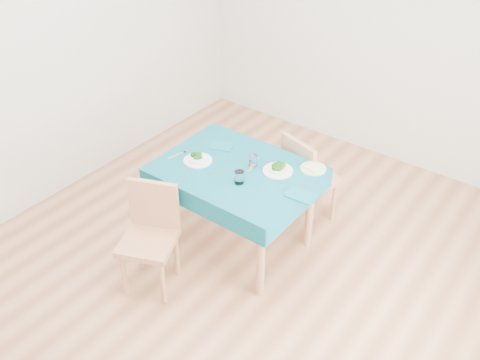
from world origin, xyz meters
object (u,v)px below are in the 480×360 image
Objects in this scene: chair_far at (312,173)px; side_plate at (313,169)px; bowl_far at (278,168)px; bowl_near at (198,158)px; chair_near at (147,237)px; table at (236,208)px.

side_plate is (0.17, -0.31, 0.29)m from chair_far.
bowl_near is at bearing -155.83° from bowl_far.
chair_far is 0.45m from side_plate.
side_plate is (0.20, 0.19, -0.03)m from bowl_far.
bowl_far is at bearing 104.12° from chair_far.
chair_near is 4.14× the size of bowl_far.
side_plate reaches higher than table.
side_plate is (0.47, 0.35, 0.38)m from table.
table is 5.92× the size of side_plate.
chair_far reaches higher than bowl_near.
table is at bearing 82.44° from chair_far.
bowl_far is (0.58, 0.26, 0.00)m from bowl_near.
chair_far is at bearing 65.70° from table.
chair_far reaches higher than table.
side_plate is at bearing 36.65° from table.
side_plate is at bearing 43.91° from bowl_far.
table is 0.73m from chair_far.
side_plate is (0.70, 1.11, 0.29)m from chair_near.
chair_near reaches higher than side_plate.
chair_far is (0.30, 0.66, 0.10)m from table.
bowl_far is at bearing 24.17° from bowl_near.
chair_near is at bearing -118.74° from bowl_far.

